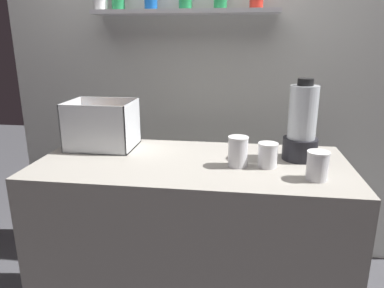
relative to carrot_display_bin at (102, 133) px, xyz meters
The scene contains 7 objects.
counter 0.73m from the carrot_display_bin, 17.47° to the right, with size 1.40×0.64×0.90m, color #9E998E.
back_wall_unit 0.83m from the carrot_display_bin, 52.19° to the left, with size 2.60×0.24×2.50m.
carrot_display_bin is the anchor object (origin of this frame).
blender_pitcher 0.97m from the carrot_display_bin, ahead, with size 0.16×0.16×0.37m.
juice_cup_carrot_far_left 0.71m from the carrot_display_bin, 15.58° to the right, with size 0.09×0.09×0.13m.
juice_cup_orange_left 0.84m from the carrot_display_bin, 12.72° to the right, with size 0.09×0.09×0.11m.
juice_cup_carrot_middle 1.04m from the carrot_display_bin, 16.96° to the right, with size 0.09×0.09×0.12m.
Camera 1 is at (0.21, -1.52, 1.43)m, focal length 33.57 mm.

